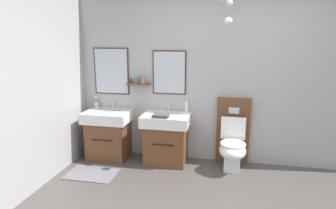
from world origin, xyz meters
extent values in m
cube|color=#A8A8AA|center=(0.00, 1.73, 1.37)|extent=(4.80, 0.12, 2.74)
cube|color=#4C301E|center=(-1.81, 1.67, 1.34)|extent=(0.57, 0.02, 0.73)
cube|color=silver|center=(-1.81, 1.66, 1.34)|extent=(0.53, 0.01, 0.69)
cube|color=#4C301E|center=(-0.88, 1.67, 1.34)|extent=(0.51, 0.02, 0.66)
cube|color=silver|center=(-0.88, 1.66, 1.34)|extent=(0.47, 0.01, 0.62)
cube|color=brown|center=(-1.35, 1.59, 1.17)|extent=(0.36, 0.14, 0.02)
cone|color=#333338|center=(-1.47, 1.59, 1.23)|extent=(0.05, 0.05, 0.11)
cylinder|color=slate|center=(-1.38, 1.59, 1.22)|extent=(0.07, 0.07, 0.09)
cone|color=gray|center=(-1.29, 1.60, 1.24)|extent=(0.07, 0.07, 0.11)
sphere|color=silver|center=(-0.05, 1.19, 2.04)|extent=(0.10, 0.10, 0.10)
sphere|color=silver|center=(-0.05, 1.36, 2.27)|extent=(0.09, 0.09, 0.09)
cube|color=slate|center=(-1.81, 0.83, 0.01)|extent=(0.68, 0.44, 0.01)
cube|color=brown|center=(-1.81, 1.44, 0.29)|extent=(0.60, 0.48, 0.59)
cube|color=black|center=(-1.81, 1.20, 0.37)|extent=(0.33, 0.01, 0.02)
cube|color=white|center=(-1.81, 1.44, 0.67)|extent=(0.69, 0.54, 0.16)
cube|color=silver|center=(-1.81, 1.41, 0.73)|extent=(0.43, 0.29, 0.03)
cylinder|color=silver|center=(-1.81, 1.66, 0.80)|extent=(0.03, 0.03, 0.11)
cylinder|color=silver|center=(-1.81, 1.61, 0.85)|extent=(0.02, 0.11, 0.02)
cube|color=brown|center=(-0.88, 1.44, 0.29)|extent=(0.60, 0.48, 0.59)
cube|color=black|center=(-0.88, 1.20, 0.37)|extent=(0.33, 0.01, 0.02)
cube|color=white|center=(-0.88, 1.44, 0.67)|extent=(0.69, 0.54, 0.16)
cube|color=silver|center=(-0.88, 1.41, 0.73)|extent=(0.43, 0.29, 0.03)
cylinder|color=silver|center=(-0.88, 1.66, 0.80)|extent=(0.03, 0.03, 0.11)
cylinder|color=silver|center=(-0.88, 1.61, 0.85)|extent=(0.02, 0.11, 0.02)
cube|color=brown|center=(0.09, 1.66, 0.50)|extent=(0.48, 0.10, 1.00)
cube|color=silver|center=(0.09, 1.60, 0.82)|extent=(0.15, 0.01, 0.09)
cube|color=white|center=(0.09, 1.39, 0.17)|extent=(0.22, 0.30, 0.34)
ellipsoid|color=white|center=(0.09, 1.31, 0.32)|extent=(0.37, 0.46, 0.24)
torus|color=white|center=(0.09, 1.31, 0.42)|extent=(0.35, 0.35, 0.04)
cube|color=white|center=(0.09, 1.53, 0.57)|extent=(0.35, 0.03, 0.33)
cylinder|color=silver|center=(-2.08, 1.63, 0.80)|extent=(0.07, 0.07, 0.09)
cylinder|color=#33B266|center=(-2.06, 1.63, 0.84)|extent=(0.01, 0.03, 0.15)
cube|color=white|center=(-2.06, 1.62, 0.92)|extent=(0.01, 0.02, 0.03)
cylinder|color=yellow|center=(-2.09, 1.63, 0.84)|extent=(0.01, 0.01, 0.15)
cube|color=white|center=(-2.09, 1.64, 0.92)|extent=(0.01, 0.02, 0.03)
cylinder|color=white|center=(-0.61, 1.64, 0.83)|extent=(0.06, 0.06, 0.16)
cylinder|color=silver|center=(-0.61, 1.64, 0.93)|extent=(0.02, 0.02, 0.04)
cube|color=#47474C|center=(-0.92, 1.28, 0.77)|extent=(0.22, 0.16, 0.04)
camera|label=1|loc=(-0.04, -2.45, 1.82)|focal=29.93mm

